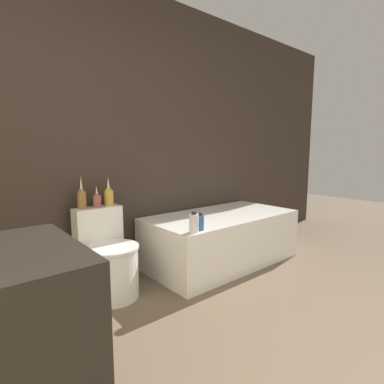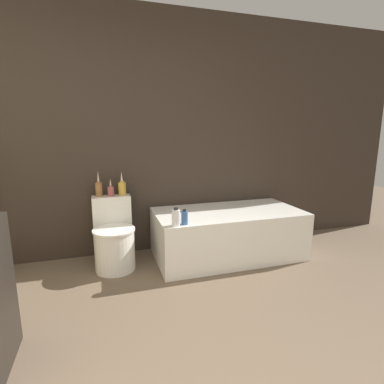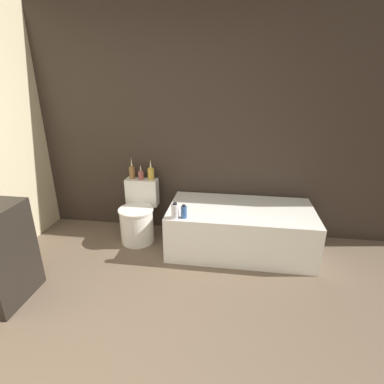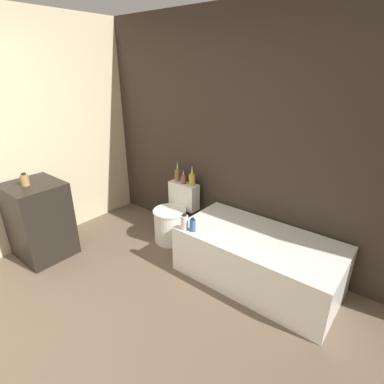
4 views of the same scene
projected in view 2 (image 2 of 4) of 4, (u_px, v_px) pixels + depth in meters
name	position (u px, v px, depth m)	size (l,w,h in m)	color
wall_back_tiled	(150.00, 135.00, 3.24)	(6.40, 0.06, 2.60)	#332821
bathtub	(228.00, 233.00, 3.25)	(1.56, 0.80, 0.51)	white
toilet	(114.00, 240.00, 2.97)	(0.40, 0.55, 0.69)	white
vase_gold	(99.00, 188.00, 3.04)	(0.07, 0.07, 0.26)	olive
vase_silver	(111.00, 190.00, 3.06)	(0.06, 0.06, 0.18)	#994C47
vase_bronze	(122.00, 187.00, 3.11)	(0.08, 0.08, 0.25)	gold
shampoo_bottle_tall	(176.00, 217.00, 2.67)	(0.08, 0.08, 0.17)	silver
shampoo_bottle_short	(185.00, 217.00, 2.72)	(0.06, 0.06, 0.14)	#335999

